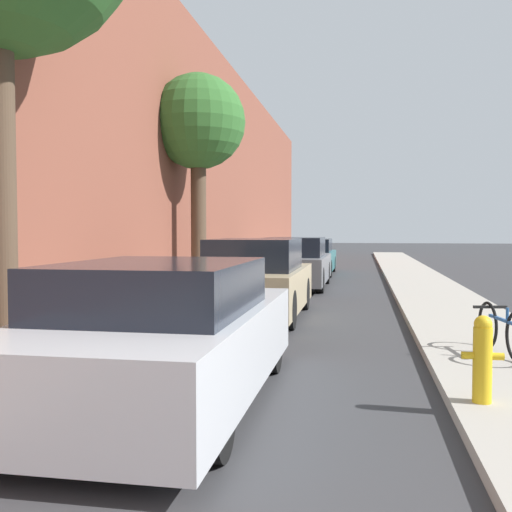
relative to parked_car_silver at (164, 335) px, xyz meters
name	(u,v)px	position (x,y,z in m)	size (l,w,h in m)	color
ground_plane	(320,292)	(0.81, 10.42, -0.67)	(120.00, 120.00, 0.00)	#333335
sidewalk_left	(217,288)	(-2.09, 10.42, -0.61)	(2.00, 52.00, 0.12)	#9E998E
sidewalk_right	(431,292)	(3.71, 10.42, -0.61)	(2.00, 52.00, 0.12)	#9E998E
building_facade_left	(170,148)	(-3.44, 10.42, 3.34)	(0.70, 52.00, 8.01)	brown
parked_car_silver	(164,335)	(0.00, 0.00, 0.00)	(1.90, 4.37, 1.39)	black
parked_car_champagne	(256,281)	(-0.10, 5.62, 0.05)	(1.78, 4.14, 1.53)	black
parked_car_grey	(296,264)	(0.00, 11.57, 0.04)	(1.81, 4.51, 1.48)	black
parked_car_teal	(311,257)	(-0.01, 16.81, -0.02)	(1.73, 4.69, 1.36)	black
street_tree_far	(198,125)	(-2.40, 9.66, 3.80)	(2.52, 2.52, 5.71)	#4C3A2B
fire_hydrant	(483,358)	(2.99, 0.15, -0.13)	(0.37, 0.17, 0.80)	gold
bicycle	(501,330)	(3.64, 2.31, -0.22)	(0.44, 1.51, 0.62)	black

